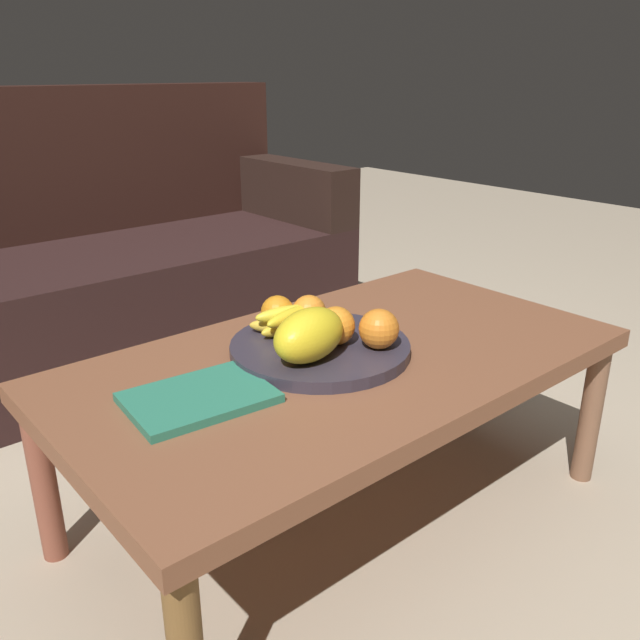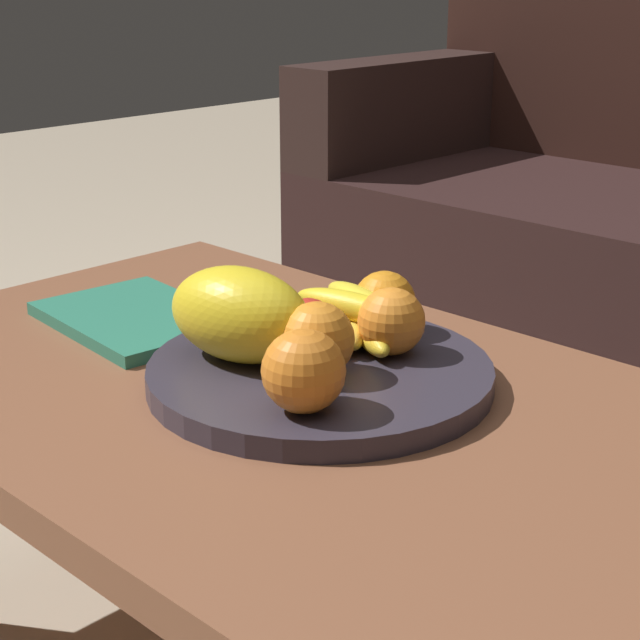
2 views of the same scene
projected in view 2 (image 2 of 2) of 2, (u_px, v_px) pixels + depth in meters
name	position (u px, v px, depth m)	size (l,w,h in m)	color
coffee_table	(320.00, 439.00, 1.09)	(1.18, 0.65, 0.40)	brown
fruit_bowl	(320.00, 374.00, 1.12)	(0.37, 0.37, 0.03)	#342E3A
melon_large_front	(240.00, 314.00, 1.11)	(0.17, 0.10, 0.10)	yellow
orange_front	(304.00, 371.00, 0.99)	(0.08, 0.08, 0.08)	orange
orange_left	(317.00, 340.00, 1.07)	(0.08, 0.08, 0.08)	orange
orange_right	(384.00, 302.00, 1.20)	(0.07, 0.07, 0.07)	orange
orange_back	(393.00, 322.00, 1.13)	(0.07, 0.07, 0.07)	orange
apple_front	(308.00, 326.00, 1.14)	(0.06, 0.06, 0.06)	red
banana_bunch	(359.00, 318.00, 1.17)	(0.16, 0.13, 0.06)	yellow
magazine	(138.00, 318.00, 1.31)	(0.25, 0.18, 0.02)	#2E7D62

